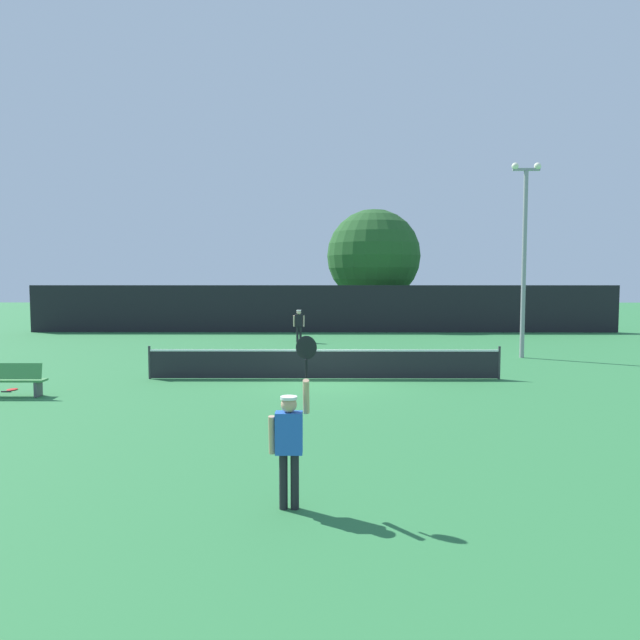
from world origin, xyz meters
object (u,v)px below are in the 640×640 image
parked_car_mid (352,314)px  light_pole (524,247)px  spare_racket (12,390)px  courtside_bench (11,380)px  large_tree (374,256)px  parked_car_near (218,312)px  player_receiving (299,323)px  tennis_ball (397,366)px  player_serving (290,434)px

parked_car_mid → light_pole: bearing=-63.6°
spare_racket → courtside_bench: (0.51, -0.93, 0.46)m
large_tree → parked_car_near: bearing=160.8°
player_receiving → tennis_ball: (3.96, -8.21, -0.98)m
courtside_bench → light_pole: size_ratio=0.23×
player_receiving → courtside_bench: size_ratio=0.92×
player_serving → player_receiving: player_serving is taller
courtside_bench → light_pole: light_pole is taller
player_receiving → parked_car_mid: bearing=-106.0°
player_receiving → parked_car_mid: size_ratio=0.38×
light_pole → parked_car_near: 25.25m
player_serving → parked_car_mid: 32.89m
player_receiving → light_pole: light_pole is taller
courtside_bench → parked_car_mid: parked_car_mid is taller
parked_car_near → parked_car_mid: same height
tennis_ball → large_tree: size_ratio=0.01×
player_serving → large_tree: large_tree is taller
spare_racket → large_tree: size_ratio=0.07×
large_tree → player_serving: bearing=-97.1°
parked_car_near → parked_car_mid: bearing=-12.2°
tennis_ball → parked_car_near: size_ratio=0.02×
light_pole → spare_racket: bearing=-157.6°
tennis_ball → light_pole: bearing=24.8°
parked_car_near → tennis_ball: bearing=-64.1°
player_serving → spare_racket: 12.25m
player_serving → light_pole: 18.28m
player_receiving → large_tree: (4.61, 9.56, 3.72)m
player_serving → player_receiving: 21.46m
player_receiving → courtside_bench: bearing=61.9°
spare_racket → large_tree: large_tree is taller
player_receiving → large_tree: bearing=-115.7°
tennis_ball → spare_racket: size_ratio=0.13×
player_receiving → spare_racket: bearing=58.5°
light_pole → large_tree: bearing=107.4°
tennis_ball → spare_racket: (-11.80, -4.58, -0.01)m
large_tree → parked_car_near: size_ratio=1.87×
courtside_bench → large_tree: (11.93, 23.28, 4.25)m
tennis_ball → parked_car_near: (-10.56, 21.68, 0.74)m
parked_car_near → courtside_bench: bearing=-91.6°
spare_racket → courtside_bench: bearing=-61.1°
large_tree → parked_car_mid: large_tree is taller
player_receiving → parked_car_near: bearing=-63.9°
player_serving → tennis_ball: 13.65m
player_serving → parked_car_near: 35.68m
courtside_bench → large_tree: 26.50m
light_pole → parked_car_near: (-16.00, 19.17, -3.73)m
player_serving → large_tree: size_ratio=0.31×
tennis_ball → spare_racket: tennis_ball is taller
courtside_bench → parked_car_mid: 27.21m
light_pole → parked_car_mid: (-6.15, 17.05, -3.73)m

